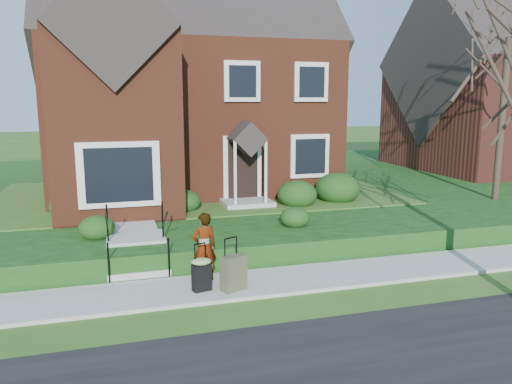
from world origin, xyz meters
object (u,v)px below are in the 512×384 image
object	(u,v)px
woman	(204,247)
suitcase_olive	(234,273)
suitcase_black	(202,272)
front_steps	(137,250)

from	to	relation	value
woman	suitcase_olive	world-z (taller)	woman
suitcase_black	suitcase_olive	bearing A→B (deg)	-25.32
front_steps	suitcase_olive	bearing A→B (deg)	-49.47
suitcase_olive	front_steps	bearing A→B (deg)	106.00
front_steps	suitcase_olive	xyz separation A→B (m)	(1.86, -2.17, -0.02)
woman	suitcase_black	xyz separation A→B (m)	(-0.17, -0.59, -0.37)
front_steps	woman	bearing A→B (deg)	-46.46
suitcase_black	suitcase_olive	xyz separation A→B (m)	(0.65, -0.14, -0.02)
woman	front_steps	bearing A→B (deg)	-57.29
woman	suitcase_black	size ratio (longest dim) A/B	1.51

